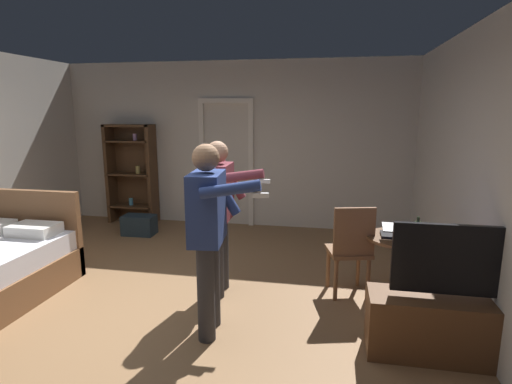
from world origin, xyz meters
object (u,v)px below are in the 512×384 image
object	(u,v)px
side_table	(399,258)
person_striped_shirt	(219,208)
laptop	(398,233)
bottle_on_table	(417,230)
tv_flatscreen	(450,321)
suitcase_dark	(139,225)
person_blue_shirt	(209,226)
bookshelf	(132,170)
wooden_chair	(351,247)

from	to	relation	value
side_table	person_striped_shirt	size ratio (longest dim) A/B	0.43
laptop	bottle_on_table	bearing A→B (deg)	-12.14
tv_flatscreen	suitcase_dark	size ratio (longest dim) A/B	2.54
laptop	person_blue_shirt	world-z (taller)	person_blue_shirt
side_table	laptop	world-z (taller)	laptop
person_striped_shirt	suitcase_dark	xyz separation A→B (m)	(-1.83, 1.75, -0.79)
side_table	laptop	size ratio (longest dim) A/B	2.07
bookshelf	side_table	world-z (taller)	bookshelf
tv_flatscreen	bottle_on_table	world-z (taller)	tv_flatscreen
wooden_chair	person_striped_shirt	xyz separation A→B (m)	(-1.36, -0.16, 0.40)
laptop	suitcase_dark	xyz separation A→B (m)	(-3.64, 1.67, -0.60)
bookshelf	tv_flatscreen	world-z (taller)	bookshelf
tv_flatscreen	person_striped_shirt	size ratio (longest dim) A/B	0.77
bottle_on_table	wooden_chair	bearing A→B (deg)	169.15
bookshelf	side_table	bearing A→B (deg)	-29.70
tv_flatscreen	suitcase_dark	bearing A→B (deg)	147.09
wooden_chair	person_blue_shirt	distance (m)	1.62
laptop	person_striped_shirt	xyz separation A→B (m)	(-1.81, -0.08, 0.19)
laptop	tv_flatscreen	bearing A→B (deg)	-71.39
tv_flatscreen	bottle_on_table	distance (m)	0.98
wooden_chair	person_striped_shirt	size ratio (longest dim) A/B	0.60
wooden_chair	suitcase_dark	distance (m)	3.59
side_table	suitcase_dark	distance (m)	4.03
tv_flatscreen	wooden_chair	world-z (taller)	tv_flatscreen
bottle_on_table	suitcase_dark	size ratio (longest dim) A/B	0.46
tv_flatscreen	bookshelf	bearing A→B (deg)	143.28
tv_flatscreen	side_table	distance (m)	0.97
side_table	person_blue_shirt	distance (m)	2.00
side_table	wooden_chair	distance (m)	0.48
side_table	suitcase_dark	bearing A→B (deg)	156.10
bookshelf	suitcase_dark	size ratio (longest dim) A/B	3.42
tv_flatscreen	side_table	xyz separation A→B (m)	(-0.26, 0.92, 0.16)
person_striped_shirt	suitcase_dark	world-z (taller)	person_striped_shirt
bookshelf	laptop	world-z (taller)	bookshelf
bookshelf	tv_flatscreen	xyz separation A→B (m)	(4.38, -3.27, -0.61)
laptop	person_blue_shirt	bearing A→B (deg)	-152.53
wooden_chair	suitcase_dark	world-z (taller)	wooden_chair
tv_flatscreen	wooden_chair	distance (m)	1.23
bottle_on_table	person_blue_shirt	size ratio (longest dim) A/B	0.14
side_table	bottle_on_table	xyz separation A→B (m)	(0.14, -0.08, 0.32)
laptop	bottle_on_table	xyz separation A→B (m)	(0.17, -0.04, 0.05)
person_blue_shirt	person_striped_shirt	bearing A→B (deg)	99.44
tv_flatscreen	suitcase_dark	world-z (taller)	tv_flatscreen
person_blue_shirt	bottle_on_table	bearing A→B (deg)	24.32
bookshelf	wooden_chair	bearing A→B (deg)	-32.40
wooden_chair	person_blue_shirt	bearing A→B (deg)	-142.24
side_table	bottle_on_table	distance (m)	0.36
bookshelf	bottle_on_table	world-z (taller)	bookshelf
tv_flatscreen	bottle_on_table	size ratio (longest dim) A/B	5.47
tv_flatscreen	laptop	size ratio (longest dim) A/B	3.74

